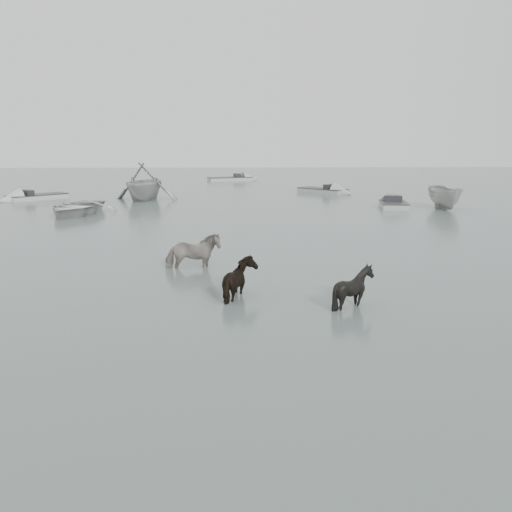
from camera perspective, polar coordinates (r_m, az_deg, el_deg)
name	(u,v)px	position (r m, az deg, el deg)	size (l,w,h in m)	color
ground	(284,292)	(16.83, 2.82, -3.61)	(140.00, 140.00, 0.00)	#51605A
pony_pinto	(193,245)	(19.80, -6.36, 1.06)	(0.87, 1.90, 1.60)	black
pony_dark	(241,272)	(16.14, -1.49, -1.63)	(1.43, 1.23, 1.44)	black
pony_black	(354,282)	(15.47, 9.74, -2.56)	(1.09, 1.23, 1.35)	black
rowboat_lead	(76,205)	(35.20, -17.57, 4.85)	(3.69, 5.16, 1.07)	silver
rowboat_trail	(144,180)	(42.23, -11.11, 7.45)	(4.63, 5.36, 2.82)	#A2A4A2
boat_small	(445,196)	(38.25, 18.39, 5.73)	(1.57, 4.18, 1.62)	#A5A4A0
skiff_port	(394,202)	(37.73, 13.62, 5.26)	(4.36, 1.60, 0.75)	#A0A3A0
skiff_outer	(37,194)	(44.57, -21.04, 5.77)	(5.78, 1.60, 0.75)	#B8B8B3
skiff_mid	(323,188)	(46.97, 6.68, 6.74)	(5.69, 1.60, 0.75)	#949694
skiff_far	(230,177)	(59.76, -2.60, 7.88)	(6.30, 1.60, 0.75)	#A9ACAA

